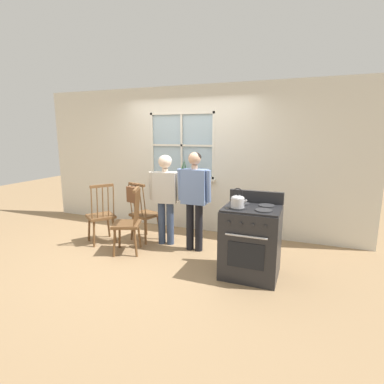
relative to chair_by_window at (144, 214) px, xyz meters
The scene contains 11 objects.
ground_plane 0.83m from the chair_by_window, 45.24° to the right, with size 16.00×16.00×0.00m, color #937551.
wall_back 1.35m from the chair_by_window, 61.43° to the left, with size 6.40×0.16×2.70m.
chair_by_window is the anchor object (origin of this frame).
chair_near_wall 0.72m from the chair_by_window, 149.51° to the right, with size 0.57×0.57×1.03m.
chair_center_cluster 0.57m from the chair_by_window, 85.45° to the right, with size 0.53×0.54×1.03m.
person_elderly_left 0.63m from the chair_by_window, ahead, with size 0.55×0.27×1.50m.
person_teen_center 1.09m from the chair_by_window, ahead, with size 0.54×0.22×1.57m.
stove 2.07m from the chair_by_window, 17.86° to the right, with size 0.72×0.68×1.08m.
kettle 2.04m from the chair_by_window, 22.97° to the right, with size 0.21×0.17×0.25m.
potted_plant 1.12m from the chair_by_window, 63.81° to the left, with size 0.15×0.15×0.35m.
handbag 0.46m from the chair_by_window, 108.09° to the right, with size 0.24×0.23×0.31m.
Camera 1 is at (2.13, -3.86, 1.86)m, focal length 28.00 mm.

